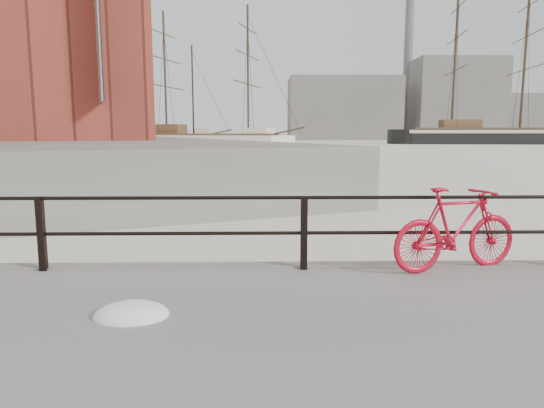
% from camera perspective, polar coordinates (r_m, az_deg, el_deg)
% --- Properties ---
extents(far_quay, '(78.44, 148.07, 1.80)m').
position_cam_1_polar(far_quay, '(86.36, -25.95, 6.75)').
color(far_quay, gray).
rests_on(far_quay, ground).
extents(bicycle, '(1.88, 0.79, 1.13)m').
position_cam_1_polar(bicycle, '(6.90, 20.87, -2.76)').
color(bicycle, red).
rests_on(bicycle, promenade).
extents(barque_black, '(55.98, 24.98, 31.01)m').
position_cam_1_polar(barque_black, '(102.19, 27.03, 6.30)').
color(barque_black, black).
rests_on(barque_black, ground).
extents(schooner_mid, '(34.00, 21.86, 22.42)m').
position_cam_1_polar(schooner_mid, '(80.30, -7.66, 6.81)').
color(schooner_mid, silver).
rests_on(schooner_mid, ground).
extents(schooner_left, '(23.91, 13.35, 17.41)m').
position_cam_1_polar(schooner_left, '(84.91, -12.67, 6.76)').
color(schooner_left, beige).
rests_on(schooner_left, ground).
extents(apartment_cream, '(24.16, 21.40, 21.20)m').
position_cam_1_polar(apartment_cream, '(77.17, -28.39, 15.06)').
color(apartment_cream, beige).
rests_on(apartment_cream, far_quay).
extents(apartment_grey, '(26.02, 22.15, 23.20)m').
position_cam_1_polar(apartment_grey, '(99.08, -27.30, 14.03)').
color(apartment_grey, '#969692').
rests_on(apartment_grey, far_quay).
extents(apartment_brick, '(27.87, 22.90, 21.20)m').
position_cam_1_polar(apartment_brick, '(121.84, -26.52, 12.39)').
color(apartment_brick, brown).
rests_on(apartment_brick, far_quay).
extents(industrial_west, '(32.00, 18.00, 18.00)m').
position_cam_1_polar(industrial_west, '(148.64, 8.31, 10.99)').
color(industrial_west, gray).
rests_on(industrial_west, ground).
extents(industrial_mid, '(26.00, 20.00, 24.00)m').
position_cam_1_polar(industrial_mid, '(162.92, 20.51, 11.37)').
color(industrial_mid, gray).
rests_on(industrial_mid, ground).
extents(industrial_east, '(20.00, 16.00, 14.00)m').
position_cam_1_polar(industrial_east, '(176.79, 26.86, 9.11)').
color(industrial_east, gray).
rests_on(industrial_east, ground).
extents(smokestack, '(2.80, 2.80, 44.00)m').
position_cam_1_polar(smokestack, '(164.35, 15.67, 15.06)').
color(smokestack, gray).
rests_on(smokestack, ground).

